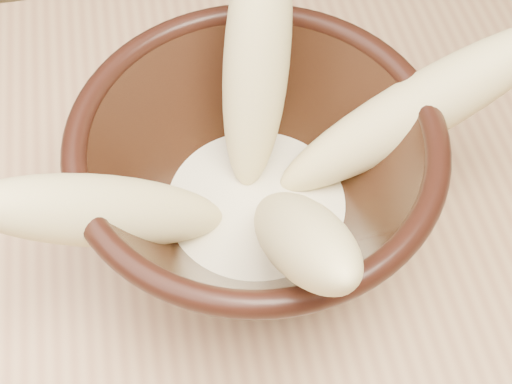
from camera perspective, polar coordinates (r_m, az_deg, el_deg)
bowl at (r=0.45m, az=0.00°, el=0.75°), size 0.22×0.22×0.12m
milk_puddle at (r=0.47m, az=-0.00°, el=-1.33°), size 0.13×0.13×0.02m
banana_upright at (r=0.44m, az=0.04°, el=10.53°), size 0.08×0.13×0.17m
banana_left at (r=0.41m, az=-11.66°, el=-1.53°), size 0.16×0.08×0.14m
banana_right at (r=0.45m, az=12.47°, el=6.31°), size 0.19×0.05×0.15m
banana_front at (r=0.38m, az=3.55°, el=-3.58°), size 0.05×0.15×0.16m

